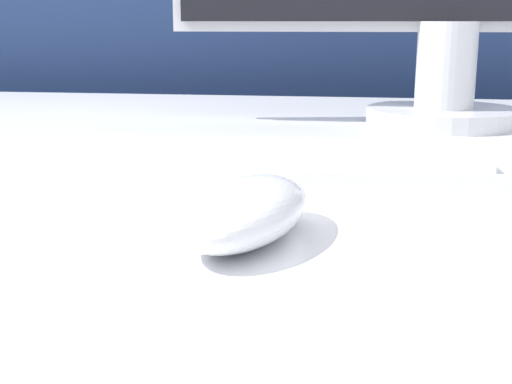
% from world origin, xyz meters
% --- Properties ---
extents(partition_panel, '(5.00, 0.03, 1.16)m').
position_xyz_m(partition_panel, '(0.00, 0.69, 0.58)').
color(partition_panel, navy).
rests_on(partition_panel, ground_plane).
extents(computer_mouse_near, '(0.08, 0.14, 0.03)m').
position_xyz_m(computer_mouse_near, '(-0.05, -0.23, 0.73)').
color(computer_mouse_near, white).
rests_on(computer_mouse_near, desk).
extents(keyboard, '(0.41, 0.13, 0.02)m').
position_xyz_m(keyboard, '(-0.09, -0.06, 0.72)').
color(keyboard, white).
rests_on(keyboard, desk).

